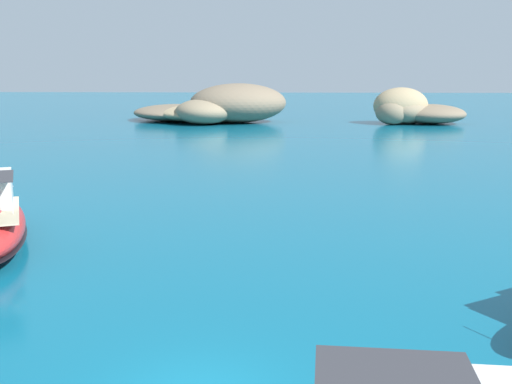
% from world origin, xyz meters
% --- Properties ---
extents(islet_large, '(25.56, 21.13, 5.55)m').
position_xyz_m(islet_large, '(-8.85, 76.24, 1.91)').
color(islet_large, '#84755B').
rests_on(islet_large, ground).
extents(islet_small, '(14.64, 11.28, 5.04)m').
position_xyz_m(islet_small, '(19.25, 74.20, 1.84)').
color(islet_small, '#9E8966').
rests_on(islet_small, ground).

